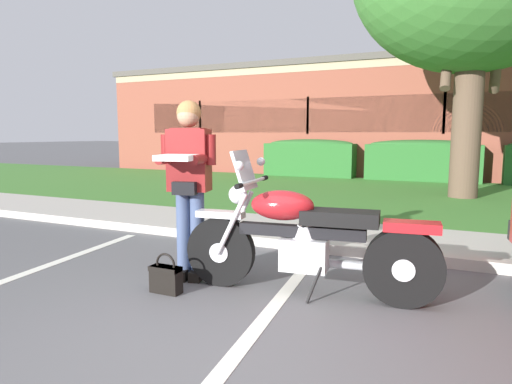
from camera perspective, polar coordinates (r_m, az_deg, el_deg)
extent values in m
plane|color=#565659|center=(3.04, -2.65, -19.93)|extent=(140.00, 140.00, 0.00)
cube|color=#ADA89E|center=(5.37, 10.75, -7.14)|extent=(60.00, 0.20, 0.12)
cube|color=#ADA89E|center=(6.18, 12.71, -5.46)|extent=(60.00, 1.50, 0.08)
cube|color=#3D752D|center=(10.40, 17.85, -0.52)|extent=(60.00, 7.18, 0.06)
cube|color=silver|center=(3.20, -1.16, -18.34)|extent=(0.58, 4.39, 0.01)
cylinder|color=black|center=(4.17, -4.50, -7.56)|extent=(0.65, 0.18, 0.64)
cylinder|color=silver|center=(4.17, -4.50, -7.56)|extent=(0.19, 0.14, 0.18)
cylinder|color=black|center=(3.87, 18.27, -9.09)|extent=(0.66, 0.26, 0.64)
cylinder|color=silver|center=(3.87, 18.27, -9.09)|extent=(0.20, 0.22, 0.18)
cube|color=silver|center=(4.09, -4.55, -2.82)|extent=(0.45, 0.19, 0.06)
cube|color=maroon|center=(3.79, 19.23, -4.18)|extent=(0.46, 0.25, 0.08)
cylinder|color=silver|center=(3.98, -3.17, -4.14)|extent=(0.31, 0.08, 0.58)
cylinder|color=silver|center=(4.13, -2.36, -3.72)|extent=(0.31, 0.08, 0.58)
sphere|color=silver|center=(4.00, -2.30, -0.32)|extent=(0.17, 0.17, 0.17)
cylinder|color=silver|center=(3.94, -0.40, 1.33)|extent=(0.12, 0.72, 0.03)
cylinder|color=black|center=(3.60, -2.20, 0.75)|extent=(0.06, 0.10, 0.04)
cylinder|color=black|center=(4.28, 1.12, 1.81)|extent=(0.06, 0.10, 0.04)
sphere|color=silver|center=(3.65, -2.19, 3.36)|extent=(0.08, 0.08, 0.08)
sphere|color=silver|center=(4.22, 0.63, 3.90)|extent=(0.08, 0.08, 0.08)
cube|color=#B2BCC6|center=(3.96, -1.50, 2.80)|extent=(0.18, 0.37, 0.35)
cube|color=black|center=(3.89, 5.76, -5.01)|extent=(1.10, 0.23, 0.10)
ellipsoid|color=maroon|center=(3.89, 3.36, -1.70)|extent=(0.60, 0.39, 0.26)
cube|color=black|center=(3.81, 10.65, -3.22)|extent=(0.67, 0.36, 0.12)
cube|color=silver|center=(3.93, 6.16, -7.88)|extent=(0.43, 0.29, 0.28)
cylinder|color=silver|center=(3.90, 5.70, -5.58)|extent=(0.19, 0.14, 0.21)
cylinder|color=silver|center=(3.89, 6.69, -5.64)|extent=(0.19, 0.14, 0.21)
cylinder|color=silver|center=(4.04, 11.76, -9.06)|extent=(0.61, 0.15, 0.08)
cylinder|color=silver|center=(4.03, 14.63, -9.21)|extent=(0.61, 0.15, 0.08)
cylinder|color=black|center=(3.82, 7.41, -11.65)|extent=(0.11, 0.13, 0.30)
cube|color=black|center=(4.42, -7.46, -10.38)|extent=(0.16, 0.26, 0.10)
cube|color=black|center=(4.47, -9.18, -10.22)|extent=(0.16, 0.26, 0.10)
cylinder|color=#3D4C70|center=(4.34, -7.46, -5.51)|extent=(0.14, 0.14, 0.86)
cylinder|color=#3D4C70|center=(4.38, -9.19, -5.40)|extent=(0.14, 0.14, 0.86)
cube|color=maroon|center=(4.26, -8.51, 4.03)|extent=(0.42, 0.30, 0.58)
cube|color=maroon|center=(4.25, -8.58, 7.66)|extent=(0.34, 0.26, 0.06)
sphere|color=#A87A5B|center=(4.26, -8.61, 9.55)|extent=(0.21, 0.21, 0.21)
sphere|color=olive|center=(4.27, -8.55, 9.94)|extent=(0.23, 0.23, 0.23)
cube|color=black|center=(4.16, -9.06, 0.48)|extent=(0.24, 0.15, 0.12)
cylinder|color=maroon|center=(4.05, -7.17, 4.17)|extent=(0.17, 0.35, 0.09)
cylinder|color=maroon|center=(4.17, -11.34, 4.17)|extent=(0.17, 0.35, 0.09)
cylinder|color=maroon|center=(4.17, -5.78, 5.38)|extent=(0.10, 0.10, 0.28)
cylinder|color=maroon|center=(4.32, -11.38, 5.34)|extent=(0.10, 0.10, 0.28)
cube|color=white|center=(3.98, -10.02, 4.35)|extent=(0.38, 0.38, 0.05)
cube|color=black|center=(4.10, -11.40, -10.88)|extent=(0.28, 0.12, 0.24)
cube|color=black|center=(4.06, -11.48, -9.55)|extent=(0.28, 0.13, 0.04)
torus|color=black|center=(4.05, -11.45, -9.00)|extent=(0.20, 0.02, 0.20)
cylinder|color=brown|center=(10.44, 25.21, 6.95)|extent=(0.58, 0.58, 2.89)
cylinder|color=brown|center=(10.55, 28.32, 14.24)|extent=(0.20, 1.11, 1.14)
cylinder|color=brown|center=(10.57, 23.22, 15.57)|extent=(0.20, 1.05, 1.50)
cube|color=#286028|center=(14.57, 6.92, 3.99)|extent=(2.89, 0.90, 1.10)
ellipsoid|color=#286028|center=(14.54, 6.95, 6.15)|extent=(2.75, 0.84, 0.28)
cube|color=#286028|center=(13.89, 20.40, 3.42)|extent=(3.17, 0.90, 1.10)
ellipsoid|color=#286028|center=(13.87, 20.51, 5.69)|extent=(3.01, 0.84, 0.28)
cube|color=brown|center=(19.96, 23.53, 7.99)|extent=(24.15, 11.76, 3.64)
cube|color=#998466|center=(14.28, 23.18, 15.37)|extent=(24.15, 0.10, 0.24)
cube|color=#4C4742|center=(20.09, 23.82, 13.47)|extent=(24.39, 11.88, 0.20)
cube|color=#1E282D|center=(14.12, 22.87, 9.27)|extent=(20.53, 0.06, 1.10)
cube|color=brown|center=(16.63, -7.10, 9.41)|extent=(0.08, 0.04, 1.20)
cube|color=brown|center=(14.87, 6.63, 9.67)|extent=(0.08, 0.04, 1.20)
cube|color=brown|center=(14.11, 22.86, 9.27)|extent=(0.08, 0.04, 1.20)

